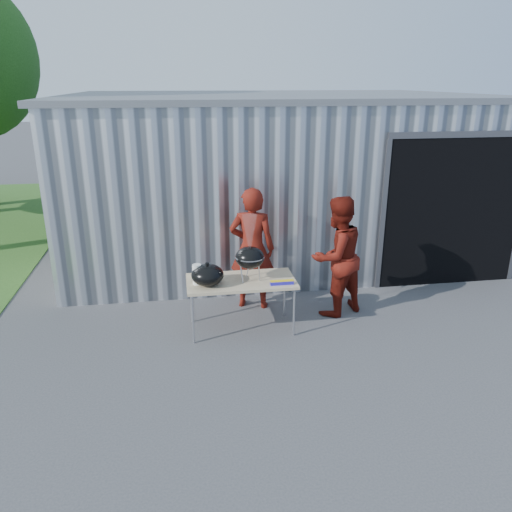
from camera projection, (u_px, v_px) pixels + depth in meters
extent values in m
plane|color=#424244|center=(278.00, 345.00, 6.70)|extent=(80.00, 80.00, 0.00)
cube|color=silver|center=(273.00, 172.00, 10.69)|extent=(8.00, 6.00, 3.00)
cube|color=slate|center=(274.00, 96.00, 10.18)|extent=(8.20, 6.20, 0.10)
cube|color=black|center=(436.00, 206.00, 8.88)|extent=(2.40, 1.20, 2.50)
cube|color=#4C4C51|center=(463.00, 134.00, 7.92)|extent=(2.52, 0.08, 0.10)
cube|color=tan|center=(241.00, 281.00, 6.91)|extent=(1.50, 0.75, 0.04)
cylinder|color=silver|center=(193.00, 319.00, 6.64)|extent=(0.03, 0.03, 0.71)
cylinder|color=silver|center=(294.00, 312.00, 6.84)|extent=(0.03, 0.03, 0.71)
cylinder|color=silver|center=(191.00, 300.00, 7.23)|extent=(0.03, 0.03, 0.71)
cylinder|color=silver|center=(284.00, 294.00, 7.43)|extent=(0.03, 0.03, 0.71)
ellipsoid|color=black|center=(250.00, 257.00, 6.80)|extent=(0.40, 0.40, 0.30)
cylinder|color=silver|center=(250.00, 257.00, 6.80)|extent=(0.41, 0.41, 0.02)
cylinder|color=silver|center=(250.00, 256.00, 6.79)|extent=(0.38, 0.38, 0.01)
cylinder|color=silver|center=(248.00, 268.00, 7.00)|extent=(0.02, 0.02, 0.24)
cylinder|color=silver|center=(242.00, 274.00, 6.79)|extent=(0.02, 0.02, 0.24)
cylinder|color=silver|center=(259.00, 273.00, 6.82)|extent=(0.02, 0.02, 0.24)
cylinder|color=#C97248|center=(241.00, 255.00, 6.77)|extent=(0.02, 0.14, 0.02)
cylinder|color=#C97248|center=(243.00, 255.00, 6.77)|extent=(0.02, 0.14, 0.02)
cylinder|color=#C97248|center=(246.00, 255.00, 6.78)|extent=(0.02, 0.14, 0.02)
cylinder|color=#C97248|center=(248.00, 255.00, 6.78)|extent=(0.02, 0.14, 0.02)
cylinder|color=#C97248|center=(251.00, 255.00, 6.79)|extent=(0.02, 0.14, 0.02)
cylinder|color=#C97248|center=(254.00, 255.00, 6.79)|extent=(0.02, 0.14, 0.02)
cylinder|color=#C97248|center=(256.00, 255.00, 6.80)|extent=(0.02, 0.14, 0.02)
cylinder|color=#C97248|center=(259.00, 255.00, 6.80)|extent=(0.02, 0.14, 0.02)
cone|color=silver|center=(250.00, 235.00, 6.69)|extent=(0.20, 0.20, 0.55)
ellipsoid|color=black|center=(208.00, 275.00, 6.70)|extent=(0.44, 0.44, 0.29)
cylinder|color=black|center=(207.00, 264.00, 6.64)|extent=(0.05, 0.05, 0.03)
cylinder|color=white|center=(197.00, 274.00, 6.72)|extent=(0.12, 0.12, 0.28)
cube|color=white|center=(200.00, 273.00, 7.00)|extent=(0.20, 0.15, 0.10)
cube|color=#211AAE|center=(282.00, 283.00, 6.74)|extent=(0.32, 0.06, 0.05)
cube|color=yellow|center=(282.00, 281.00, 6.73)|extent=(0.32, 0.06, 0.01)
imported|color=#5D140C|center=(252.00, 249.00, 7.57)|extent=(0.79, 0.62, 1.89)
imported|color=#5D140C|center=(337.00, 257.00, 7.36)|extent=(1.09, 0.99, 1.81)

